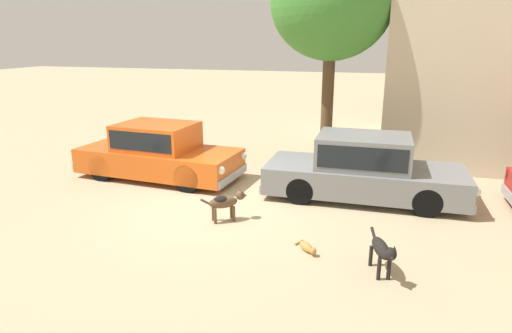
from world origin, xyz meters
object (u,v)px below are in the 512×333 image
Objects in this scene: parked_sedan_nearest at (158,151)px; acacia_tree_left at (332,2)px; parked_sedan_second at (364,168)px; stray_dog_spotted at (225,202)px; stray_cat at (307,247)px; stray_dog_tan at (383,251)px.

acacia_tree_left reaches higher than parked_sedan_nearest.
acacia_tree_left is at bearing 40.69° from parked_sedan_nearest.
acacia_tree_left is (-1.25, 2.99, 3.74)m from parked_sedan_second.
parked_sedan_nearest is 3.46m from stray_dog_spotted.
parked_sedan_nearest is at bearing -143.63° from acacia_tree_left.
stray_dog_tan is at bearing 29.24° from stray_cat.
parked_sedan_second reaches higher than stray_cat.
parked_sedan_nearest is 0.97× the size of parked_sedan_second.
stray_dog_spotted is 3.30m from stray_dog_tan.
stray_cat is (1.80, -0.87, -0.32)m from stray_dog_spotted.
parked_sedan_nearest is 0.72× the size of acacia_tree_left.
parked_sedan_nearest reaches higher than stray_dog_spotted.
stray_dog_tan is (3.02, -1.33, 0.01)m from stray_dog_spotted.
stray_cat is at bearing -85.09° from acacia_tree_left.
acacia_tree_left is (3.93, 2.89, 3.76)m from parked_sedan_nearest.
stray_dog_spotted is 0.14× the size of acacia_tree_left.
stray_cat is (-1.22, 0.46, -0.34)m from stray_dog_tan.
parked_sedan_second is 3.14m from stray_cat.
parked_sedan_second is at bearing 169.94° from stray_dog_tan.
stray_dog_tan is at bearing -74.89° from acacia_tree_left.
parked_sedan_second reaches higher than parked_sedan_nearest.
parked_sedan_nearest is 4.14× the size of stray_dog_tan.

